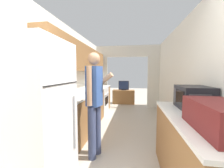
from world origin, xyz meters
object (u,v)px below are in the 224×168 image
object	(u,v)px
television	(124,86)
person	(94,101)
knife	(102,86)
suitcase	(219,117)
range_oven	(98,100)
tv_cabinet	(124,97)
microwave	(193,98)
refrigerator	(35,116)

from	to	relation	value
television	person	bearing A→B (deg)	-92.86
television	knife	distance (m)	1.32
suitcase	knife	bearing A→B (deg)	116.06
range_oven	television	distance (m)	1.84
knife	tv_cabinet	bearing A→B (deg)	97.21
person	suitcase	xyz separation A→B (m)	(1.34, -0.92, 0.10)
range_oven	person	xyz separation A→B (m)	(0.59, -2.43, 0.47)
range_oven	television	bearing A→B (deg)	64.06
suitcase	television	world-z (taller)	suitcase
suitcase	microwave	world-z (taller)	microwave
refrigerator	knife	bearing A→B (deg)	90.70
range_oven	person	distance (m)	2.55
refrigerator	suitcase	size ratio (longest dim) A/B	2.62
knife	television	bearing A→B (deg)	96.15
microwave	tv_cabinet	distance (m)	4.51
microwave	knife	distance (m)	3.74
range_oven	microwave	distance (m)	3.35
person	tv_cabinet	xyz separation A→B (m)	(0.20, 4.10, -0.63)
range_oven	person	bearing A→B (deg)	-76.46
person	tv_cabinet	distance (m)	4.15
refrigerator	microwave	xyz separation A→B (m)	(1.96, 0.55, 0.18)
knife	suitcase	bearing A→B (deg)	-21.92
refrigerator	person	xyz separation A→B (m)	(0.52, 0.72, 0.05)
microwave	tv_cabinet	size ratio (longest dim) A/B	0.51
person	suitcase	bearing A→B (deg)	-109.56
range_oven	person	world-z (taller)	person
range_oven	tv_cabinet	xyz separation A→B (m)	(0.79, 1.66, -0.15)
refrigerator	range_oven	xyz separation A→B (m)	(-0.06, 3.15, -0.43)
suitcase	tv_cabinet	bearing A→B (deg)	102.80
range_oven	microwave	xyz separation A→B (m)	(2.02, -2.60, 0.61)
refrigerator	knife	size ratio (longest dim) A/B	5.52
refrigerator	television	world-z (taller)	refrigerator
range_oven	tv_cabinet	world-z (taller)	range_oven
suitcase	range_oven	bearing A→B (deg)	119.92
range_oven	microwave	bearing A→B (deg)	-52.19
knife	refrigerator	bearing A→B (deg)	-47.28
tv_cabinet	knife	bearing A→B (deg)	-124.81
refrigerator	range_oven	distance (m)	3.18
microwave	knife	size ratio (longest dim) A/B	1.56
range_oven	tv_cabinet	distance (m)	1.85
person	television	distance (m)	4.06
refrigerator	range_oven	world-z (taller)	refrigerator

